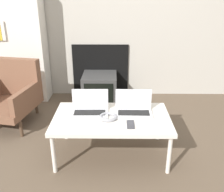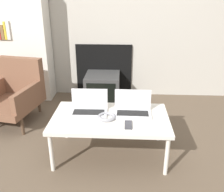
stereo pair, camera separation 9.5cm
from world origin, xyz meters
name	(u,v)px [view 1 (the left image)]	position (x,y,z in m)	size (l,w,h in m)	color
ground_plane	(111,179)	(0.00, 0.00, 0.00)	(14.00, 14.00, 0.00)	brown
wall_back	(113,4)	(0.00, 1.91, 1.28)	(7.00, 0.08, 2.60)	#ADA89E
table	(112,120)	(0.00, 0.35, 0.37)	(1.05, 0.61, 0.40)	silver
laptop_left	(90,108)	(-0.20, 0.44, 0.45)	(0.34, 0.21, 0.21)	silver
laptop_right	(134,108)	(0.20, 0.44, 0.45)	(0.34, 0.21, 0.21)	silver
headphones	(108,117)	(-0.03, 0.32, 0.42)	(0.16, 0.16, 0.03)	gray
phone	(131,124)	(0.16, 0.20, 0.40)	(0.06, 0.15, 0.01)	#333338
tv	(100,88)	(-0.18, 1.62, 0.19)	(0.47, 0.49, 0.39)	#383838
armchair	(12,93)	(-1.18, 1.03, 0.35)	(0.67, 0.76, 0.72)	brown
bookshelf	(19,44)	(-1.27, 1.71, 0.79)	(0.69, 0.32, 1.57)	silver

